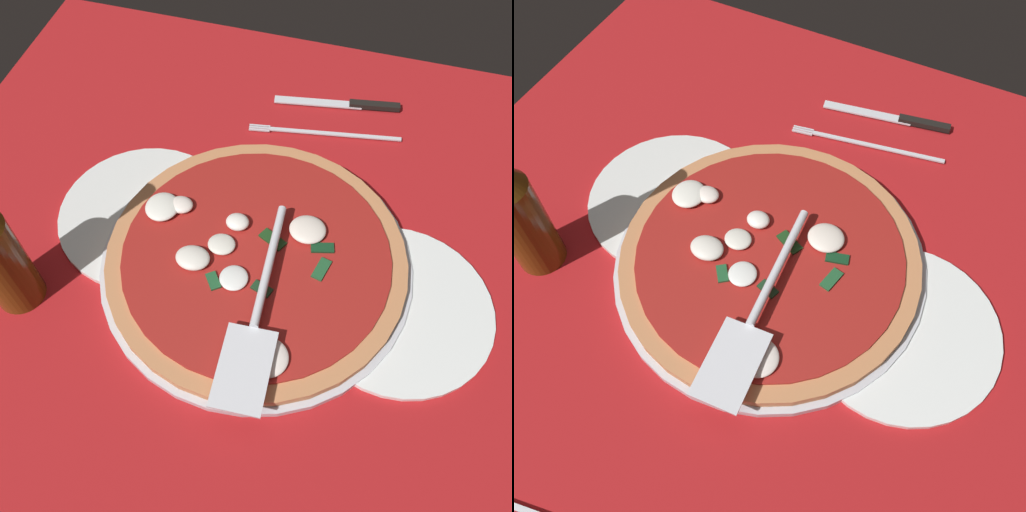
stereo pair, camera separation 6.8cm
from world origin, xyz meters
The scene contains 8 objects.
ground_plane centered at (0.00, 0.00, -0.40)cm, with size 93.98×93.98×0.80cm, color #A8171A.
checker_pattern centered at (0.00, 0.00, 0.05)cm, with size 93.98×93.98×0.10cm.
pizza_pan centered at (-0.03, 2.96, 0.73)cm, with size 37.83×37.83×1.27cm, color silver.
dinner_plate_left centered at (-15.79, 6.27, 0.60)cm, with size 22.47×22.47×1.00cm, color silver.
dinner_plate_right centered at (17.47, 1.66, 0.60)cm, with size 22.35×22.35×1.00cm, color white.
pizza centered at (-0.22, 2.91, 2.16)cm, with size 36.24×36.24×2.81cm.
pizza_server centered at (2.46, -5.26, 4.51)cm, with size 6.06×25.76×1.00cm.
place_setting_far centered at (4.54, 30.17, 0.45)cm, with size 22.72×16.88×1.40cm.
Camera 1 is at (9.89, -32.01, 59.43)cm, focal length 39.55 mm.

